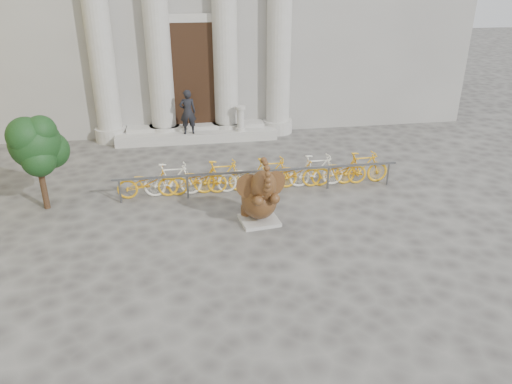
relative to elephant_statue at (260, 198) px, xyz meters
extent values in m
plane|color=#474442|center=(-1.24, -2.43, -0.70)|extent=(80.00, 80.00, 0.00)
cube|color=black|center=(-1.24, 7.49, 1.60)|extent=(2.40, 0.16, 4.00)
cylinder|color=#A8A59E|center=(-4.44, 7.37, 3.30)|extent=(0.90, 0.90, 8.00)
cylinder|color=#A8A59E|center=(-2.44, 7.37, 3.30)|extent=(0.90, 0.90, 8.00)
cylinder|color=#A8A59E|center=(-0.04, 7.37, 3.30)|extent=(0.90, 0.90, 8.00)
cylinder|color=#A8A59E|center=(1.96, 7.37, 3.30)|extent=(0.90, 0.90, 8.00)
cube|color=#A8A59E|center=(-1.24, 6.97, -0.52)|extent=(6.00, 1.20, 0.36)
cube|color=#A8A59E|center=(0.00, 0.03, -0.65)|extent=(1.06, 0.98, 0.10)
ellipsoid|color=black|center=(-0.03, 0.24, -0.31)|extent=(0.90, 0.86, 0.61)
ellipsoid|color=black|center=(-0.01, 0.05, -0.05)|extent=(1.06, 1.26, 1.00)
cylinder|color=black|center=(-0.30, 0.33, -0.48)|extent=(0.32, 0.32, 0.25)
cylinder|color=black|center=(0.21, 0.40, -0.48)|extent=(0.32, 0.32, 0.25)
cylinder|color=black|center=(-0.17, -0.36, 0.15)|extent=(0.30, 0.60, 0.38)
cylinder|color=black|center=(0.25, -0.30, 0.15)|extent=(0.30, 0.60, 0.38)
ellipsoid|color=black|center=(0.04, -0.29, 0.49)|extent=(0.72, 0.69, 0.77)
cylinder|color=black|center=(-0.30, -0.22, 0.45)|extent=(0.65, 0.17, 0.65)
cylinder|color=black|center=(0.35, -0.14, 0.45)|extent=(0.61, 0.32, 0.65)
cone|color=beige|center=(-0.05, -0.50, 0.34)|extent=(0.15, 0.23, 0.10)
cone|color=beige|center=(0.18, -0.47, 0.34)|extent=(0.10, 0.23, 0.10)
cube|color=slate|center=(0.29, 1.78, 0.00)|extent=(8.28, 0.06, 0.06)
cylinder|color=slate|center=(-3.65, 1.78, -0.35)|extent=(0.06, 0.06, 0.70)
cylinder|color=slate|center=(-1.78, 1.78, -0.35)|extent=(0.06, 0.06, 0.70)
cylinder|color=slate|center=(0.29, 1.78, -0.35)|extent=(0.06, 0.06, 0.70)
cylinder|color=slate|center=(2.36, 1.78, -0.35)|extent=(0.06, 0.06, 0.70)
cylinder|color=slate|center=(4.23, 1.78, -0.35)|extent=(0.06, 0.06, 0.70)
imported|color=#F4AB15|center=(-2.89, 2.03, -0.20)|extent=(1.70, 0.50, 1.00)
imported|color=white|center=(-2.19, 2.03, -0.20)|extent=(1.66, 0.47, 1.00)
imported|color=#F4AB15|center=(-1.48, 2.03, -0.20)|extent=(1.70, 0.50, 1.00)
imported|color=#F4AB15|center=(-0.77, 2.03, -0.20)|extent=(1.66, 0.47, 1.00)
imported|color=white|center=(-0.06, 2.03, -0.20)|extent=(1.70, 0.50, 1.00)
imported|color=#F4AB15|center=(0.64, 2.03, -0.20)|extent=(1.66, 0.47, 1.00)
imported|color=#F4AB15|center=(1.35, 2.03, -0.20)|extent=(1.70, 0.50, 1.00)
imported|color=white|center=(2.06, 2.03, -0.20)|extent=(1.66, 0.47, 1.00)
imported|color=#F4AB15|center=(2.77, 2.03, -0.20)|extent=(1.70, 0.50, 1.00)
imported|color=#F4AB15|center=(3.48, 2.03, -0.20)|extent=(1.66, 0.47, 1.00)
cylinder|color=#332114|center=(-5.63, 1.77, 0.11)|extent=(0.16, 0.16, 1.61)
sphere|color=black|center=(-5.63, 1.77, 1.18)|extent=(1.34, 1.34, 1.34)
sphere|color=black|center=(-5.31, 1.94, 0.91)|extent=(0.98, 0.98, 0.98)
sphere|color=black|center=(-5.89, 1.99, 1.00)|extent=(0.89, 0.89, 0.89)
sphere|color=black|center=(-5.54, 1.50, 0.82)|extent=(0.89, 0.89, 0.89)
sphere|color=black|center=(-5.76, 1.59, 1.45)|extent=(0.98, 0.98, 0.98)
sphere|color=black|center=(-5.40, 1.68, 1.54)|extent=(0.80, 0.80, 0.80)
imported|color=black|center=(-1.54, 6.62, 0.48)|extent=(0.61, 0.41, 1.64)
cylinder|color=#A8A59E|center=(0.40, 6.67, -0.28)|extent=(0.38, 0.38, 0.11)
cylinder|color=#A8A59E|center=(0.40, 6.67, 0.09)|extent=(0.27, 0.27, 0.86)
cylinder|color=#A8A59E|center=(0.40, 6.67, 0.55)|extent=(0.38, 0.38, 0.10)
camera|label=1|loc=(-1.93, -11.26, 5.47)|focal=35.00mm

